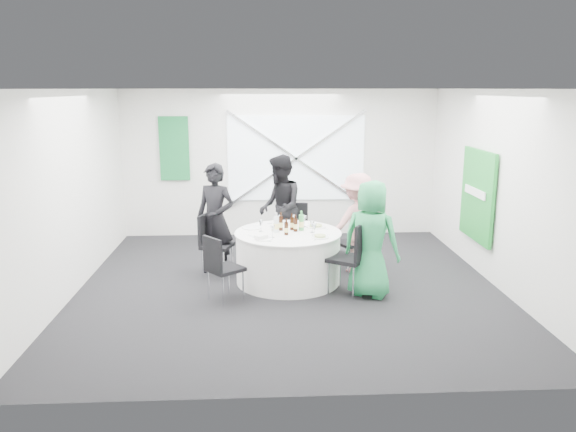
{
  "coord_description": "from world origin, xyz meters",
  "views": [
    {
      "loc": [
        -0.42,
        -7.71,
        2.81
      ],
      "look_at": [
        0.0,
        0.2,
        1.0
      ],
      "focal_mm": 35.0,
      "sensor_mm": 36.0,
      "label": 1
    }
  ],
  "objects_px": {
    "chair_front_right": "(353,252)",
    "green_water_bottle": "(301,223)",
    "person_woman_green": "(371,239)",
    "banquet_table": "(288,257)",
    "person_man_back_left": "(215,219)",
    "chair_back_left": "(212,239)",
    "person_man_back": "(280,208)",
    "chair_back": "(295,227)",
    "chair_back_right": "(356,237)",
    "person_woman_pink": "(357,223)",
    "chair_front_left": "(220,264)",
    "clear_water_bottle": "(276,225)"
  },
  "relations": [
    {
      "from": "person_woman_green",
      "to": "green_water_bottle",
      "type": "xyz_separation_m",
      "value": [
        -0.89,
        0.72,
        0.07
      ]
    },
    {
      "from": "chair_front_right",
      "to": "person_woman_green",
      "type": "xyz_separation_m",
      "value": [
        0.22,
        -0.05,
        0.2
      ]
    },
    {
      "from": "chair_back_left",
      "to": "green_water_bottle",
      "type": "height_order",
      "value": "green_water_bottle"
    },
    {
      "from": "person_woman_green",
      "to": "chair_back_left",
      "type": "bearing_deg",
      "value": 4.99
    },
    {
      "from": "chair_back_left",
      "to": "chair_front_right",
      "type": "relative_size",
      "value": 0.91
    },
    {
      "from": "chair_back_left",
      "to": "person_woman_green",
      "type": "xyz_separation_m",
      "value": [
        2.24,
        -1.04,
        0.26
      ]
    },
    {
      "from": "person_man_back_left",
      "to": "clear_water_bottle",
      "type": "height_order",
      "value": "person_man_back_left"
    },
    {
      "from": "chair_back",
      "to": "person_woman_pink",
      "type": "height_order",
      "value": "person_woman_pink"
    },
    {
      "from": "chair_back_right",
      "to": "clear_water_bottle",
      "type": "relative_size",
      "value": 3.08
    },
    {
      "from": "banquet_table",
      "to": "green_water_bottle",
      "type": "distance_m",
      "value": 0.54
    },
    {
      "from": "chair_front_left",
      "to": "person_man_back_left",
      "type": "xyz_separation_m",
      "value": [
        -0.14,
        1.24,
        0.32
      ]
    },
    {
      "from": "person_woman_pink",
      "to": "person_woman_green",
      "type": "bearing_deg",
      "value": 69.72
    },
    {
      "from": "chair_back_left",
      "to": "chair_front_left",
      "type": "distance_m",
      "value": 1.19
    },
    {
      "from": "chair_back",
      "to": "chair_back_right",
      "type": "relative_size",
      "value": 1.06
    },
    {
      "from": "chair_back_left",
      "to": "person_woman_pink",
      "type": "distance_m",
      "value": 2.25
    },
    {
      "from": "chair_front_right",
      "to": "person_man_back_left",
      "type": "relative_size",
      "value": 0.6
    },
    {
      "from": "chair_back_left",
      "to": "chair_front_right",
      "type": "distance_m",
      "value": 2.25
    },
    {
      "from": "chair_back",
      "to": "chair_front_left",
      "type": "height_order",
      "value": "chair_back"
    },
    {
      "from": "chair_back",
      "to": "green_water_bottle",
      "type": "height_order",
      "value": "green_water_bottle"
    },
    {
      "from": "chair_front_left",
      "to": "green_water_bottle",
      "type": "relative_size",
      "value": 3.1
    },
    {
      "from": "green_water_bottle",
      "to": "chair_front_right",
      "type": "bearing_deg",
      "value": -45.16
    },
    {
      "from": "person_man_back",
      "to": "green_water_bottle",
      "type": "distance_m",
      "value": 1.08
    },
    {
      "from": "chair_back_right",
      "to": "person_man_back_left",
      "type": "height_order",
      "value": "person_man_back_left"
    },
    {
      "from": "chair_back",
      "to": "person_woman_green",
      "type": "relative_size",
      "value": 0.59
    },
    {
      "from": "chair_back",
      "to": "chair_back_right",
      "type": "height_order",
      "value": "chair_back"
    },
    {
      "from": "chair_back_right",
      "to": "person_man_back",
      "type": "relative_size",
      "value": 0.51
    },
    {
      "from": "chair_front_right",
      "to": "green_water_bottle",
      "type": "relative_size",
      "value": 3.49
    },
    {
      "from": "chair_back_left",
      "to": "person_man_back",
      "type": "distance_m",
      "value": 1.34
    },
    {
      "from": "person_woman_pink",
      "to": "clear_water_bottle",
      "type": "height_order",
      "value": "person_woman_pink"
    },
    {
      "from": "clear_water_bottle",
      "to": "chair_back_left",
      "type": "bearing_deg",
      "value": 157.06
    },
    {
      "from": "chair_back_right",
      "to": "chair_front_left",
      "type": "distance_m",
      "value": 2.41
    },
    {
      "from": "chair_back_left",
      "to": "chair_back_right",
      "type": "relative_size",
      "value": 1.04
    },
    {
      "from": "person_woman_pink",
      "to": "chair_back_right",
      "type": "bearing_deg",
      "value": -113.01
    },
    {
      "from": "chair_front_right",
      "to": "person_woman_green",
      "type": "bearing_deg",
      "value": 111.68
    },
    {
      "from": "banquet_table",
      "to": "chair_front_left",
      "type": "relative_size",
      "value": 1.71
    },
    {
      "from": "person_woman_green",
      "to": "banquet_table",
      "type": "bearing_deg",
      "value": 0.0
    },
    {
      "from": "chair_front_right",
      "to": "person_woman_green",
      "type": "relative_size",
      "value": 0.64
    },
    {
      "from": "chair_back",
      "to": "clear_water_bottle",
      "type": "bearing_deg",
      "value": -98.71
    },
    {
      "from": "chair_back",
      "to": "chair_back_right",
      "type": "distance_m",
      "value": 1.08
    },
    {
      "from": "banquet_table",
      "to": "person_man_back",
      "type": "height_order",
      "value": "person_man_back"
    },
    {
      "from": "person_woman_pink",
      "to": "person_woman_green",
      "type": "xyz_separation_m",
      "value": [
        0.0,
        -1.03,
        0.03
      ]
    },
    {
      "from": "person_woman_pink",
      "to": "chair_back",
      "type": "bearing_deg",
      "value": -55.76
    },
    {
      "from": "chair_front_right",
      "to": "green_water_bottle",
      "type": "bearing_deg",
      "value": -101.36
    },
    {
      "from": "banquet_table",
      "to": "person_man_back_left",
      "type": "height_order",
      "value": "person_man_back_left"
    },
    {
      "from": "chair_back",
      "to": "person_man_back_left",
      "type": "xyz_separation_m",
      "value": [
        -1.25,
        -0.58,
        0.29
      ]
    },
    {
      "from": "chair_front_left",
      "to": "chair_back_right",
      "type": "bearing_deg",
      "value": -96.77
    },
    {
      "from": "chair_back_right",
      "to": "chair_front_left",
      "type": "relative_size",
      "value": 0.99
    },
    {
      "from": "chair_back_left",
      "to": "clear_water_bottle",
      "type": "bearing_deg",
      "value": -93.16
    },
    {
      "from": "chair_back_right",
      "to": "person_woman_pink",
      "type": "relative_size",
      "value": 0.58
    },
    {
      "from": "chair_back",
      "to": "person_man_back",
      "type": "distance_m",
      "value": 0.4
    }
  ]
}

